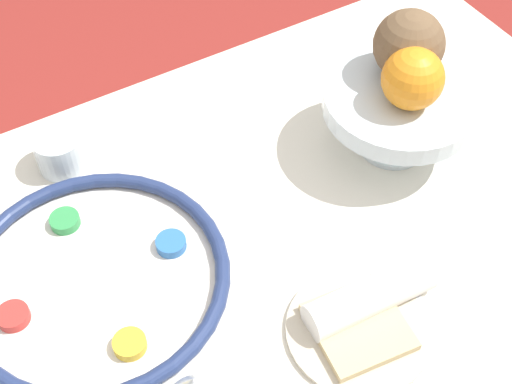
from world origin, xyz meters
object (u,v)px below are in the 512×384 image
object	(u,v)px
orange_fruit	(413,79)
fruit_stand	(400,105)
coconut	(409,45)
napkin_roll	(370,297)
seder_plate	(95,279)
cup_near	(60,152)
bread_plate	(358,329)

from	to	relation	value
orange_fruit	fruit_stand	bearing A→B (deg)	76.65
fruit_stand	orange_fruit	world-z (taller)	orange_fruit
fruit_stand	orange_fruit	size ratio (longest dim) A/B	2.58
orange_fruit	coconut	world-z (taller)	coconut
coconut	napkin_roll	world-z (taller)	coconut
seder_plate	coconut	distance (m)	0.54
seder_plate	napkin_roll	bearing A→B (deg)	-35.76
napkin_roll	cup_near	bearing A→B (deg)	119.86
orange_fruit	seder_plate	bearing A→B (deg)	178.64
orange_fruit	coconut	xyz separation A→B (m)	(0.03, 0.05, 0.01)
seder_plate	fruit_stand	bearing A→B (deg)	0.74
coconut	bread_plate	world-z (taller)	coconut
seder_plate	cup_near	xyz separation A→B (m)	(0.04, 0.22, 0.01)
fruit_stand	bread_plate	world-z (taller)	fruit_stand
bread_plate	orange_fruit	bearing A→B (deg)	43.53
orange_fruit	coconut	size ratio (longest dim) A/B	0.85
orange_fruit	coconut	bearing A→B (deg)	57.51
bread_plate	cup_near	bearing A→B (deg)	115.37
fruit_stand	seder_plate	bearing A→B (deg)	-179.26
fruit_stand	bread_plate	xyz separation A→B (m)	(-0.23, -0.23, -0.08)
seder_plate	fruit_stand	distance (m)	0.49
seder_plate	napkin_roll	size ratio (longest dim) A/B	2.00
fruit_stand	coconut	size ratio (longest dim) A/B	2.20
seder_plate	bread_plate	world-z (taller)	seder_plate
seder_plate	cup_near	distance (m)	0.23
seder_plate	orange_fruit	size ratio (longest dim) A/B	4.04
orange_fruit	napkin_roll	distance (m)	0.30
cup_near	seder_plate	bearing A→B (deg)	-99.82
fruit_stand	orange_fruit	bearing A→B (deg)	-103.35
seder_plate	cup_near	size ratio (longest dim) A/B	4.81
orange_fruit	cup_near	world-z (taller)	orange_fruit
bread_plate	cup_near	size ratio (longest dim) A/B	2.47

